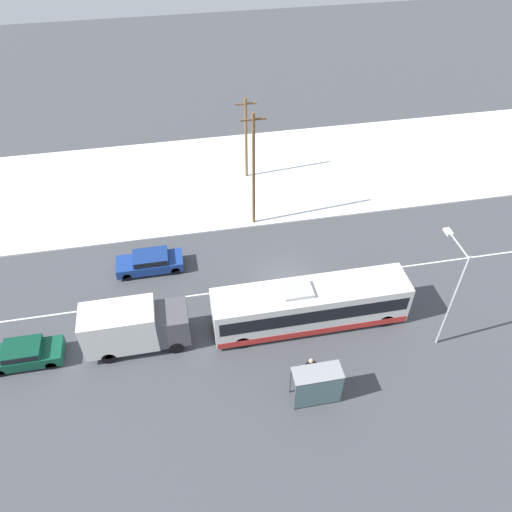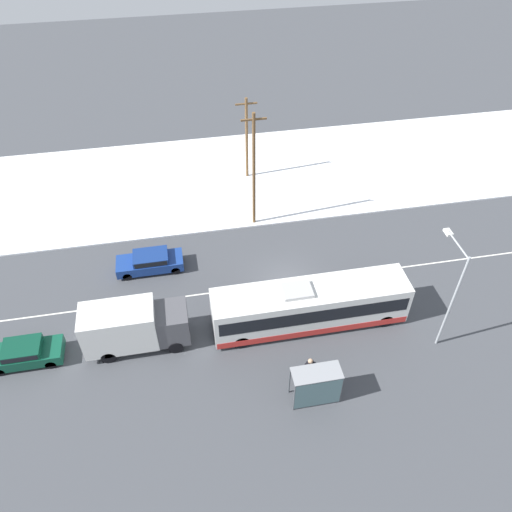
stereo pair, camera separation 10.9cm
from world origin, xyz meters
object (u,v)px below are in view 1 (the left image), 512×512
object	(u,v)px
box_truck	(133,326)
utility_pole_roadside	(254,170)
bus_shelter	(318,384)
sedan_car	(150,261)
streetlamp	(452,285)
parked_car_near_truck	(25,353)
utility_pole_snowlot	(246,138)
city_bus	(310,306)
pedestrian_at_stop	(310,367)

from	to	relation	value
box_truck	utility_pole_roadside	xyz separation A→B (m)	(9.26, 10.43, 3.18)
bus_shelter	sedan_car	bearing A→B (deg)	124.89
sedan_car	streetlamp	xyz separation A→B (m)	(17.20, -9.36, 3.85)
parked_car_near_truck	streetlamp	distance (m)	25.19
sedan_car	utility_pole_snowlot	size ratio (longest dim) A/B	0.63
city_bus	utility_pole_snowlot	bearing A→B (deg)	93.41
parked_car_near_truck	sedan_car	bearing A→B (deg)	41.35
city_bus	bus_shelter	bearing A→B (deg)	-101.12
pedestrian_at_stop	bus_shelter	distance (m)	1.63
box_truck	pedestrian_at_stop	xyz separation A→B (m)	(9.80, -4.33, -0.63)
city_bus	streetlamp	xyz separation A→B (m)	(7.41, -2.51, 3.01)
box_truck	streetlamp	distance (m)	18.70
pedestrian_at_stop	streetlamp	world-z (taller)	streetlamp
pedestrian_at_stop	utility_pole_snowlot	world-z (taller)	utility_pole_snowlot
sedan_car	parked_car_near_truck	distance (m)	10.04
city_bus	pedestrian_at_stop	world-z (taller)	city_bus
city_bus	parked_car_near_truck	size ratio (longest dim) A/B	2.92
city_bus	streetlamp	size ratio (longest dim) A/B	1.68
city_bus	box_truck	bearing A→B (deg)	178.65
box_truck	streetlamp	world-z (taller)	streetlamp
sedan_car	utility_pole_roadside	distance (m)	9.95
streetlamp	utility_pole_roadside	size ratio (longest dim) A/B	0.77
pedestrian_at_stop	parked_car_near_truck	bearing A→B (deg)	165.21
bus_shelter	box_truck	bearing A→B (deg)	148.99
pedestrian_at_stop	bus_shelter	bearing A→B (deg)	-91.53
box_truck	sedan_car	xyz separation A→B (m)	(1.07, 6.60, -0.98)
city_bus	utility_pole_snowlot	size ratio (longest dim) A/B	1.65
streetlamp	pedestrian_at_stop	bearing A→B (deg)	-169.52
pedestrian_at_stop	utility_pole_snowlot	distance (m)	21.53
sedan_car	pedestrian_at_stop	world-z (taller)	pedestrian_at_stop
parked_car_near_truck	city_bus	bearing A→B (deg)	-0.73
box_truck	bus_shelter	bearing A→B (deg)	-31.01
streetlamp	utility_pole_roadside	distance (m)	15.99
utility_pole_roadside	utility_pole_snowlot	bearing A→B (deg)	84.98
city_bus	sedan_car	distance (m)	11.99
utility_pole_snowlot	utility_pole_roadside	bearing A→B (deg)	-95.02
utility_pole_snowlot	bus_shelter	bearing A→B (deg)	-90.19
city_bus	pedestrian_at_stop	xyz separation A→B (m)	(-1.06, -4.08, -0.49)
city_bus	parked_car_near_truck	xyz separation A→B (m)	(-17.34, 0.22, -0.83)
parked_car_near_truck	utility_pole_roadside	size ratio (longest dim) A/B	0.44
city_bus	utility_pole_roadside	distance (m)	11.31
streetlamp	sedan_car	bearing A→B (deg)	151.44
utility_pole_roadside	utility_pole_snowlot	size ratio (longest dim) A/B	1.28
parked_car_near_truck	bus_shelter	xyz separation A→B (m)	(16.23, -5.83, 0.90)
parked_car_near_truck	streetlamp	size ratio (longest dim) A/B	0.58
parked_car_near_truck	box_truck	bearing A→B (deg)	0.31
pedestrian_at_stop	utility_pole_snowlot	bearing A→B (deg)	89.91
pedestrian_at_stop	box_truck	bearing A→B (deg)	156.16
sedan_car	utility_pole_snowlot	bearing A→B (deg)	-130.09
parked_car_near_truck	utility_pole_snowlot	distance (m)	23.80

